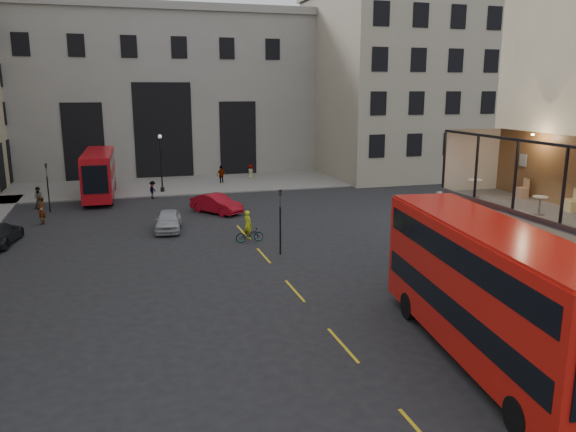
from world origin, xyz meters
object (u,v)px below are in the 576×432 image
object	(u,v)px
car_b	(216,204)
cafe_chair_c	(572,205)
bus_far	(99,172)
car_a	(168,220)
cafe_table_mid	(540,202)
cafe_table_far	(475,185)
cafe_chair_d	(522,192)
cafe_chair_b	(572,204)
traffic_light_far	(47,181)
pedestrian_b	(153,190)
traffic_light_near	(280,213)
pedestrian_e	(41,211)
cyclist	(248,225)
bus_near	(488,286)
street_lamp_b	(161,167)
pedestrian_d	(251,172)
pedestrian_c	(221,175)
bicycle	(250,235)
pedestrian_a	(39,198)

from	to	relation	value
car_b	cafe_chair_c	world-z (taller)	cafe_chair_c
bus_far	car_a	bearing A→B (deg)	-70.76
cafe_table_mid	cafe_table_far	distance (m)	3.93
bus_far	cafe_chair_d	distance (m)	35.83
car_a	cafe_chair_b	bearing A→B (deg)	-45.37
traffic_light_far	car_b	bearing A→B (deg)	-17.97
pedestrian_b	cafe_chair_d	bearing A→B (deg)	-129.21
cafe_chair_c	traffic_light_near	bearing A→B (deg)	124.42
pedestrian_e	cafe_table_mid	xyz separation A→B (m)	(20.98, -24.36, 4.11)
cyclist	bus_far	bearing A→B (deg)	4.33
bus_near	cafe_chair_d	distance (m)	7.61
bus_near	cafe_chair_c	xyz separation A→B (m)	(5.17, 2.08, 2.12)
street_lamp_b	pedestrian_d	size ratio (longest dim) A/B	3.35
pedestrian_b	pedestrian_e	world-z (taller)	pedestrian_e
traffic_light_near	pedestrian_d	bearing A→B (deg)	80.64
pedestrian_d	car_b	bearing A→B (deg)	131.64
pedestrian_c	cafe_chair_d	world-z (taller)	cafe_chair_d
bicycle	cyclist	size ratio (longest dim) A/B	0.94
bus_far	pedestrian_e	bearing A→B (deg)	-112.42
car_a	traffic_light_far	bearing A→B (deg)	143.00
pedestrian_e	cafe_chair_d	size ratio (longest dim) A/B	2.22
pedestrian_d	cafe_chair_d	xyz separation A→B (m)	(4.09, -36.47, 4.07)
pedestrian_a	cafe_chair_c	world-z (taller)	cafe_chair_c
pedestrian_d	cafe_table_mid	world-z (taller)	cafe_table_mid
pedestrian_a	cafe_chair_d	bearing A→B (deg)	-40.51
car_a	cyclist	bearing A→B (deg)	-29.34
street_lamp_b	cafe_chair_c	bearing A→B (deg)	-68.58
cafe_chair_d	car_b	bearing A→B (deg)	115.60
street_lamp_b	cyclist	xyz separation A→B (m)	(3.96, -18.10, -1.47)
cafe_chair_b	cafe_chair_c	xyz separation A→B (m)	(-0.18, -0.20, -0.02)
cafe_chair_b	pedestrian_b	bearing A→B (deg)	114.95
bus_far	car_a	world-z (taller)	bus_far
traffic_light_far	cyclist	distance (m)	17.79
traffic_light_near	pedestrian_a	world-z (taller)	traffic_light_near
traffic_light_far	bus_near	distance (m)	35.04
cyclist	cafe_table_mid	world-z (taller)	cafe_table_mid
bus_far	cafe_table_far	xyz separation A→B (m)	(17.08, -29.45, 2.82)
bicycle	traffic_light_far	bearing A→B (deg)	43.26
pedestrian_d	cafe_chair_d	world-z (taller)	cafe_chair_d
car_a	pedestrian_d	size ratio (longest dim) A/B	2.56
traffic_light_far	car_b	size ratio (longest dim) A/B	0.86
bus_near	pedestrian_b	world-z (taller)	bus_near
cafe_chair_b	cafe_chair_c	distance (m)	0.27
pedestrian_a	pedestrian_b	distance (m)	9.09
traffic_light_far	cafe_table_mid	distance (m)	35.38
pedestrian_a	street_lamp_b	bearing A→B (deg)	32.29
bus_near	cafe_table_mid	xyz separation A→B (m)	(3.57, 2.03, 2.34)
car_b	cafe_table_mid	size ratio (longest dim) A/B	6.22
car_b	bicycle	size ratio (longest dim) A/B	2.53
bus_near	cafe_chair_b	world-z (taller)	cafe_chair_b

